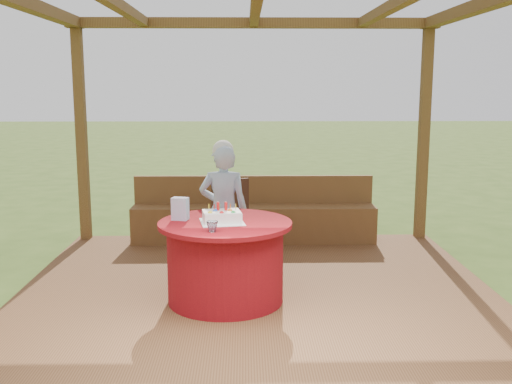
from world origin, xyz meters
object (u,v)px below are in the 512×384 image
at_px(bench, 254,220).
at_px(gift_bag, 180,209).
at_px(drinking_glass, 212,227).
at_px(elderly_woman, 224,208).
at_px(birthday_cake, 222,217).
at_px(table, 225,261).
at_px(chair, 234,216).

height_order(bench, gift_bag, gift_bag).
relative_size(bench, drinking_glass, 31.31).
bearing_deg(elderly_woman, birthday_cake, -89.04).
xyz_separation_m(elderly_woman, gift_bag, (-0.36, -0.67, 0.13)).
height_order(birthday_cake, gift_bag, gift_bag).
bearing_deg(table, elderly_woman, 93.02).
distance_m(table, chair, 1.32).
bearing_deg(chair, birthday_cake, -93.60).
bearing_deg(bench, chair, -105.82).
bearing_deg(drinking_glass, table, 75.88).
height_order(bench, birthday_cake, birthday_cake).
xyz_separation_m(chair, drinking_glass, (-0.15, -1.68, 0.28)).
bearing_deg(birthday_cake, table, 38.17).
distance_m(table, gift_bag, 0.62).
bearing_deg(chair, table, -92.49).
xyz_separation_m(bench, gift_bag, (-0.69, -2.03, 0.57)).
distance_m(table, drinking_glass, 0.56).
distance_m(bench, gift_bag, 2.22).
bearing_deg(table, drinking_glass, -104.12).
height_order(chair, birthday_cake, birthday_cake).
height_order(chair, elderly_woman, elderly_woman).
xyz_separation_m(bench, drinking_glass, (-0.38, -2.49, 0.51)).
height_order(elderly_woman, gift_bag, elderly_woman).
relative_size(bench, elderly_woman, 2.17).
bearing_deg(drinking_glass, birthday_cake, 79.24).
bearing_deg(gift_bag, chair, 83.74).
relative_size(table, gift_bag, 5.87).
bearing_deg(birthday_cake, gift_bag, 164.18).
xyz_separation_m(bench, birthday_cake, (-0.31, -2.14, 0.52)).
bearing_deg(table, chair, 87.51).
relative_size(chair, gift_bag, 4.40).
bearing_deg(drinking_glass, bench, 81.36).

